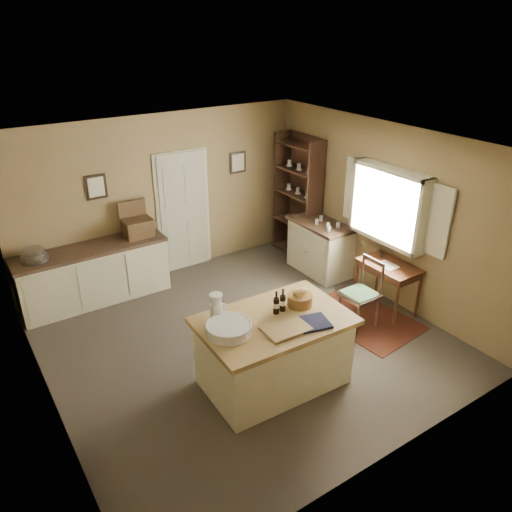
{
  "coord_description": "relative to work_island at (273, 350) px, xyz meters",
  "views": [
    {
      "loc": [
        -3.01,
        -4.84,
        4.05
      ],
      "look_at": [
        0.29,
        0.15,
        1.15
      ],
      "focal_mm": 35.0,
      "sensor_mm": 36.0,
      "label": 1
    }
  ],
  "objects": [
    {
      "name": "ceiling",
      "position": [
        0.18,
        0.93,
        2.22
      ],
      "size": [
        5.0,
        5.0,
        0.0
      ],
      "primitive_type": "plane",
      "color": "silver",
      "rests_on": "wall_back"
    },
    {
      "name": "ground",
      "position": [
        0.18,
        0.93,
        -0.48
      ],
      "size": [
        5.0,
        5.0,
        0.0
      ],
      "primitive_type": "plane",
      "color": "#4E453C",
      "rests_on": "ground"
    },
    {
      "name": "right_cabinet",
      "position": [
        2.38,
        1.96,
        -0.02
      ],
      "size": [
        0.63,
        1.12,
        0.99
      ],
      "color": "beige",
      "rests_on": "ground"
    },
    {
      "name": "writing_desk",
      "position": [
        2.38,
        0.43,
        0.19
      ],
      "size": [
        0.54,
        0.88,
        0.82
      ],
      "color": "#3B1D10",
      "rests_on": "ground"
    },
    {
      "name": "desk_chair",
      "position": [
        1.74,
        0.35,
        0.01
      ],
      "size": [
        0.46,
        0.46,
        0.99
      ],
      "primitive_type": null,
      "rotation": [
        0.0,
        0.0,
        0.01
      ],
      "color": "black",
      "rests_on": "ground"
    },
    {
      "name": "shelving_unit",
      "position": [
        2.54,
        2.77,
        0.61
      ],
      "size": [
        0.37,
        0.99,
        2.2
      ],
      "color": "black",
      "rests_on": "ground"
    },
    {
      "name": "wall_right",
      "position": [
        2.68,
        0.93,
        0.87
      ],
      "size": [
        0.1,
        5.0,
        2.7
      ],
      "primitive_type": "cube",
      "color": "olive",
      "rests_on": "ground"
    },
    {
      "name": "door",
      "position": [
        0.53,
        3.4,
        0.57
      ],
      "size": [
        0.97,
        0.06,
        2.11
      ],
      "primitive_type": "cube",
      "color": "#AAA98E",
      "rests_on": "ground"
    },
    {
      "name": "rug",
      "position": [
        1.93,
        0.43,
        -0.48
      ],
      "size": [
        1.25,
        1.7,
        0.01
      ],
      "primitive_type": "cube",
      "rotation": [
        0.0,
        0.0,
        0.1
      ],
      "color": "#46190F",
      "rests_on": "ground"
    },
    {
      "name": "wall_left",
      "position": [
        -2.32,
        0.93,
        0.87
      ],
      "size": [
        0.1,
        5.0,
        2.7
      ],
      "primitive_type": "cube",
      "color": "olive",
      "rests_on": "ground"
    },
    {
      "name": "window",
      "position": [
        2.6,
        0.73,
        1.07
      ],
      "size": [
        0.25,
        1.99,
        1.12
      ],
      "color": "beige",
      "rests_on": "ground"
    },
    {
      "name": "wall_front",
      "position": [
        0.18,
        -1.57,
        0.87
      ],
      "size": [
        5.0,
        0.1,
        2.7
      ],
      "primitive_type": "cube",
      "color": "olive",
      "rests_on": "ground"
    },
    {
      "name": "sideboard",
      "position": [
        -1.16,
        3.13,
        -0.0
      ],
      "size": [
        2.27,
        0.64,
        1.18
      ],
      "color": "beige",
      "rests_on": "ground"
    },
    {
      "name": "framed_prints",
      "position": [
        0.38,
        3.41,
        1.24
      ],
      "size": [
        2.82,
        0.02,
        0.38
      ],
      "color": "black",
      "rests_on": "ground"
    },
    {
      "name": "wall_back",
      "position": [
        0.18,
        3.43,
        0.87
      ],
      "size": [
        5.0,
        0.1,
        2.7
      ],
      "primitive_type": "cube",
      "color": "olive",
      "rests_on": "ground"
    },
    {
      "name": "work_island",
      "position": [
        0.0,
        0.0,
        0.0
      ],
      "size": [
        1.77,
        1.19,
        1.2
      ],
      "rotation": [
        0.0,
        0.0,
        -0.03
      ],
      "color": "beige",
      "rests_on": "ground"
    }
  ]
}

